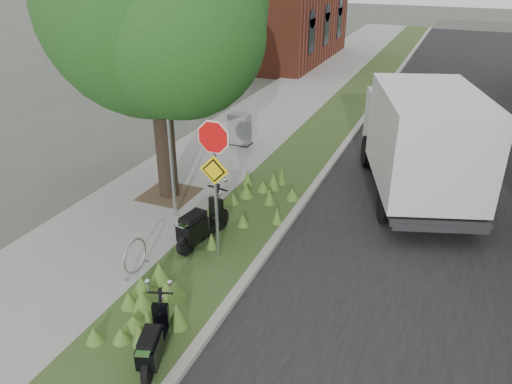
# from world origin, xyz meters

# --- Properties ---
(ground) EXTENTS (120.00, 120.00, 0.00)m
(ground) POSITION_xyz_m (0.00, 0.00, 0.00)
(ground) COLOR #4C5147
(ground) RESTS_ON ground
(sidewalk_near) EXTENTS (3.50, 60.00, 0.12)m
(sidewalk_near) POSITION_xyz_m (-4.25, 10.00, 0.06)
(sidewalk_near) COLOR gray
(sidewalk_near) RESTS_ON ground
(verge) EXTENTS (2.00, 60.00, 0.12)m
(verge) POSITION_xyz_m (-1.50, 10.00, 0.06)
(verge) COLOR #344E21
(verge) RESTS_ON ground
(kerb_near) EXTENTS (0.20, 60.00, 0.13)m
(kerb_near) POSITION_xyz_m (-0.50, 10.00, 0.07)
(kerb_near) COLOR #9E9991
(kerb_near) RESTS_ON ground
(road) EXTENTS (7.00, 60.00, 0.01)m
(road) POSITION_xyz_m (3.00, 10.00, 0.01)
(road) COLOR black
(road) RESTS_ON ground
(street_tree_main) EXTENTS (6.21, 5.54, 7.66)m
(street_tree_main) POSITION_xyz_m (-4.08, 2.86, 4.80)
(street_tree_main) COLOR black
(street_tree_main) RESTS_ON ground
(bare_post) EXTENTS (0.08, 0.08, 4.00)m
(bare_post) POSITION_xyz_m (-3.20, 1.80, 2.12)
(bare_post) COLOR #A5A8AD
(bare_post) RESTS_ON ground
(bike_hoop) EXTENTS (0.06, 0.78, 0.77)m
(bike_hoop) POSITION_xyz_m (-2.70, -0.60, 0.50)
(bike_hoop) COLOR #A5A8AD
(bike_hoop) RESTS_ON ground
(sign_assembly) EXTENTS (0.94, 0.08, 3.22)m
(sign_assembly) POSITION_xyz_m (-1.40, 0.58, 2.33)
(sign_assembly) COLOR #A5A8AD
(sign_assembly) RESTS_ON ground
(scooter_near) EXTENTS (0.56, 1.82, 0.87)m
(scooter_near) POSITION_xyz_m (-1.98, 0.80, 0.54)
(scooter_near) COLOR black
(scooter_near) RESTS_ON ground
(scooter_far) EXTENTS (0.63, 1.46, 0.72)m
(scooter_far) POSITION_xyz_m (-0.92, -2.65, 0.47)
(scooter_far) COLOR black
(scooter_far) RESTS_ON ground
(box_truck) EXTENTS (3.90, 6.17, 2.61)m
(box_truck) POSITION_xyz_m (2.15, 5.56, 1.70)
(box_truck) COLOR #262628
(box_truck) RESTS_ON ground
(utility_cabinet) EXTENTS (0.80, 0.54, 1.06)m
(utility_cabinet) POSITION_xyz_m (-3.85, 7.15, 0.63)
(utility_cabinet) COLOR #262628
(utility_cabinet) RESTS_ON ground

